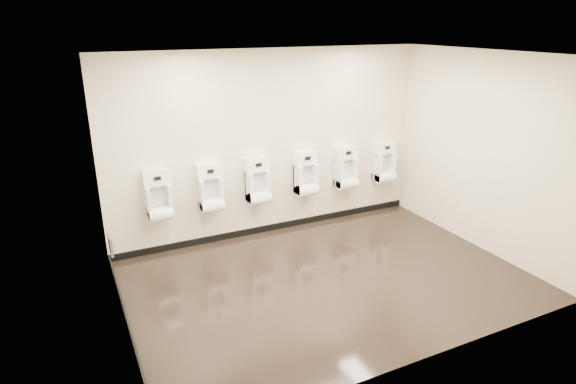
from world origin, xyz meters
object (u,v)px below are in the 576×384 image
(access_panel, at_px, (111,245))
(urinal_5, at_px, (384,165))
(urinal_2, at_px, (258,184))
(urinal_0, at_px, (159,199))
(urinal_1, at_px, (211,191))
(urinal_4, at_px, (346,171))
(urinal_3, at_px, (306,177))

(access_panel, height_order, urinal_5, urinal_5)
(urinal_2, distance_m, urinal_5, 2.32)
(urinal_0, relative_size, urinal_5, 1.00)
(urinal_1, relative_size, urinal_2, 1.00)
(access_panel, height_order, urinal_2, urinal_2)
(urinal_0, xyz_separation_m, urinal_1, (0.74, 0.00, 0.00))
(urinal_4, bearing_deg, urinal_1, 180.00)
(urinal_0, distance_m, urinal_5, 3.79)
(urinal_5, bearing_deg, urinal_2, 180.00)
(urinal_2, height_order, urinal_4, same)
(urinal_0, xyz_separation_m, urinal_4, (3.02, 0.00, 0.00))
(urinal_0, height_order, urinal_1, same)
(urinal_1, height_order, urinal_3, same)
(urinal_0, bearing_deg, urinal_1, 0.00)
(access_panel, bearing_deg, urinal_0, 30.69)
(urinal_0, distance_m, urinal_4, 3.02)
(access_panel, distance_m, urinal_2, 2.26)
(urinal_4, distance_m, urinal_5, 0.76)
(access_panel, bearing_deg, urinal_5, 5.42)
(urinal_1, xyz_separation_m, urinal_4, (2.29, 0.00, 0.00))
(urinal_1, distance_m, urinal_5, 3.05)
(urinal_3, height_order, urinal_4, same)
(access_panel, height_order, urinal_1, urinal_1)
(access_panel, xyz_separation_m, urinal_5, (4.51, 0.43, 0.35))
(urinal_3, distance_m, urinal_4, 0.74)
(access_panel, xyz_separation_m, urinal_0, (0.72, 0.43, 0.35))
(urinal_1, bearing_deg, urinal_5, 0.00)
(access_panel, distance_m, urinal_5, 4.54)
(urinal_4, bearing_deg, urinal_3, 180.00)
(urinal_0, bearing_deg, access_panel, -149.31)
(urinal_0, bearing_deg, urinal_5, 0.00)
(urinal_0, bearing_deg, urinal_4, 0.00)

